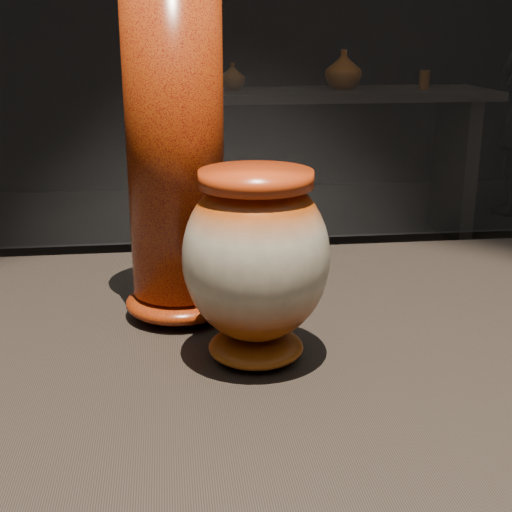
{
  "coord_description": "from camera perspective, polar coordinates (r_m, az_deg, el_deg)",
  "views": [
    {
      "loc": [
        -0.26,
        -0.68,
        1.24
      ],
      "look_at": [
        -0.17,
        0.0,
        1.01
      ],
      "focal_mm": 50.0,
      "sensor_mm": 36.0,
      "label": 1
    }
  ],
  "objects": [
    {
      "name": "back_vase_right",
      "position": [
        4.34,
        13.31,
        13.56
      ],
      "size": [
        0.06,
        0.06,
        0.1
      ],
      "primitive_type": "cylinder",
      "color": "#8D4414",
      "rests_on": "back_shelf"
    },
    {
      "name": "main_vase",
      "position": [
        0.73,
        -0.0,
        -0.28
      ],
      "size": [
        0.16,
        0.16,
        0.2
      ],
      "rotation": [
        0.0,
        0.0,
        -0.03
      ],
      "color": "#80340B",
      "rests_on": "display_plinth"
    },
    {
      "name": "tall_vase",
      "position": [
        0.83,
        -6.48,
        8.53
      ],
      "size": [
        0.14,
        0.14,
        0.42
      ],
      "rotation": [
        0.0,
        0.0,
        0.02
      ],
      "color": "#B2470B",
      "rests_on": "display_plinth"
    },
    {
      "name": "back_shelf",
      "position": [
        4.23,
        4.97,
        9.54
      ],
      "size": [
        2.0,
        0.6,
        0.9
      ],
      "color": "black",
      "rests_on": "ground"
    },
    {
      "name": "back_vase_left",
      "position": [
        4.15,
        -1.9,
        14.16
      ],
      "size": [
        0.19,
        0.19,
        0.15
      ],
      "primitive_type": "imported",
      "rotation": [
        0.0,
        0.0,
        2.72
      ],
      "color": "#8D4414",
      "rests_on": "back_shelf"
    },
    {
      "name": "back_vase_mid",
      "position": [
        4.25,
        7.01,
        14.58
      ],
      "size": [
        0.23,
        0.23,
        0.22
      ],
      "primitive_type": "imported",
      "rotation": [
        0.0,
        0.0,
        0.12
      ],
      "color": "#80340B",
      "rests_on": "back_shelf"
    }
  ]
}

